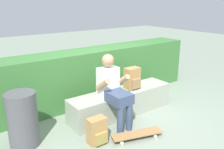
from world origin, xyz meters
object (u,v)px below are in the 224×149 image
object	(u,v)px
backpack_on_bench	(132,79)
backpack_on_ground	(97,131)
person_skater	(113,88)
bench_main	(122,102)
trash_bin	(23,120)
skateboard_near_person	(137,134)

from	to	relation	value
backpack_on_bench	backpack_on_ground	xyz separation A→B (m)	(-1.14, -0.54, -0.46)
person_skater	backpack_on_ground	xyz separation A→B (m)	(-0.54, -0.33, -0.46)
backpack_on_bench	bench_main	bearing A→B (deg)	177.77
bench_main	backpack_on_bench	bearing A→B (deg)	-2.23
bench_main	trash_bin	size ratio (longest dim) A/B	2.54
backpack_on_ground	trash_bin	world-z (taller)	trash_bin
backpack_on_ground	trash_bin	xyz separation A→B (m)	(-0.89, 0.59, 0.22)
trash_bin	bench_main	bearing A→B (deg)	-1.57
skateboard_near_person	trash_bin	size ratio (longest dim) A/B	1.01
trash_bin	person_skater	bearing A→B (deg)	-10.64
backpack_on_ground	trash_bin	size ratio (longest dim) A/B	0.49
person_skater	skateboard_near_person	size ratio (longest dim) A/B	1.47
bench_main	backpack_on_ground	size ratio (longest dim) A/B	5.18
bench_main	backpack_on_bench	world-z (taller)	backpack_on_bench
person_skater	trash_bin	distance (m)	1.47
person_skater	backpack_on_ground	distance (m)	0.78
trash_bin	backpack_on_bench	bearing A→B (deg)	-1.65
backpack_on_bench	backpack_on_ground	world-z (taller)	backpack_on_bench
bench_main	backpack_on_ground	xyz separation A→B (m)	(-0.90, -0.55, -0.03)
backpack_on_ground	skateboard_near_person	bearing A→B (deg)	-26.08
skateboard_near_person	backpack_on_bench	size ratio (longest dim) A/B	2.06
skateboard_near_person	trash_bin	world-z (taller)	trash_bin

